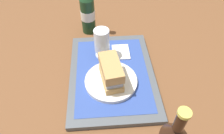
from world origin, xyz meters
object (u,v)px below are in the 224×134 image
sandwich (111,71)px  beer_glass (102,42)px  beer_bottle (88,12)px  plate (111,81)px

sandwich → beer_glass: beer_glass is taller
beer_glass → beer_bottle: 0.21m
beer_bottle → plate: bearing=-166.9°
plate → beer_glass: 0.16m
beer_glass → beer_bottle: size_ratio=0.47×
plate → beer_glass: beer_glass is taller
sandwich → beer_bottle: beer_bottle is taller
sandwich → beer_bottle: size_ratio=0.52×
sandwich → beer_bottle: (0.34, 0.08, 0.03)m
sandwich → beer_glass: bearing=0.8°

